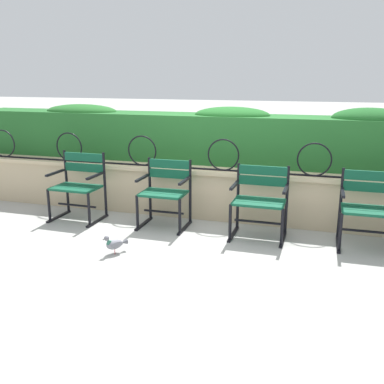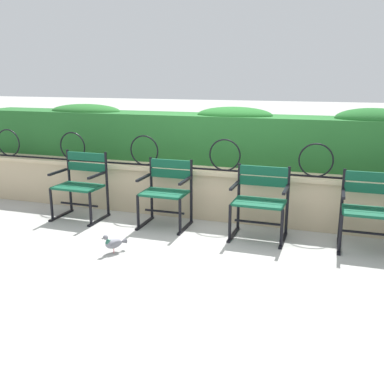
{
  "view_description": "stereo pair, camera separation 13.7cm",
  "coord_description": "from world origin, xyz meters",
  "px_view_note": "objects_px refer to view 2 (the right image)",
  "views": [
    {
      "loc": [
        1.44,
        -4.61,
        1.86
      ],
      "look_at": [
        0.0,
        0.13,
        0.55
      ],
      "focal_mm": 41.06,
      "sensor_mm": 36.0,
      "label": 1
    },
    {
      "loc": [
        1.57,
        -4.56,
        1.86
      ],
      "look_at": [
        0.0,
        0.13,
        0.55
      ],
      "focal_mm": 41.06,
      "sensor_mm": 36.0,
      "label": 2
    }
  ],
  "objects_px": {
    "park_chair_rightmost": "(370,208)",
    "park_chair_centre_right": "(260,199)",
    "park_chair_centre_left": "(166,190)",
    "pigeon_near_chairs": "(114,243)",
    "park_chair_leftmost": "(81,183)"
  },
  "relations": [
    {
      "from": "park_chair_rightmost",
      "to": "park_chair_centre_right",
      "type": "bearing_deg",
      "value": -178.7
    },
    {
      "from": "park_chair_centre_left",
      "to": "pigeon_near_chairs",
      "type": "bearing_deg",
      "value": -100.96
    },
    {
      "from": "park_chair_leftmost",
      "to": "park_chair_centre_left",
      "type": "distance_m",
      "value": 1.2
    },
    {
      "from": "park_chair_centre_left",
      "to": "park_chair_rightmost",
      "type": "height_order",
      "value": "park_chair_rightmost"
    },
    {
      "from": "park_chair_leftmost",
      "to": "park_chair_centre_right",
      "type": "height_order",
      "value": "park_chair_leftmost"
    },
    {
      "from": "pigeon_near_chairs",
      "to": "park_chair_rightmost",
      "type": "bearing_deg",
      "value": 21.41
    },
    {
      "from": "park_chair_leftmost",
      "to": "park_chair_centre_left",
      "type": "relative_size",
      "value": 1.05
    },
    {
      "from": "park_chair_centre_left",
      "to": "park_chair_rightmost",
      "type": "relative_size",
      "value": 0.99
    },
    {
      "from": "park_chair_centre_left",
      "to": "park_chair_centre_right",
      "type": "relative_size",
      "value": 1.0
    },
    {
      "from": "park_chair_leftmost",
      "to": "pigeon_near_chairs",
      "type": "distance_m",
      "value": 1.45
    },
    {
      "from": "park_chair_centre_left",
      "to": "park_chair_rightmost",
      "type": "bearing_deg",
      "value": -0.46
    },
    {
      "from": "park_chair_leftmost",
      "to": "park_chair_centre_right",
      "type": "distance_m",
      "value": 2.41
    },
    {
      "from": "park_chair_centre_left",
      "to": "park_chair_leftmost",
      "type": "bearing_deg",
      "value": -177.0
    },
    {
      "from": "park_chair_centre_left",
      "to": "park_chair_centre_right",
      "type": "height_order",
      "value": "same"
    },
    {
      "from": "park_chair_centre_left",
      "to": "pigeon_near_chairs",
      "type": "height_order",
      "value": "park_chair_centre_left"
    }
  ]
}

